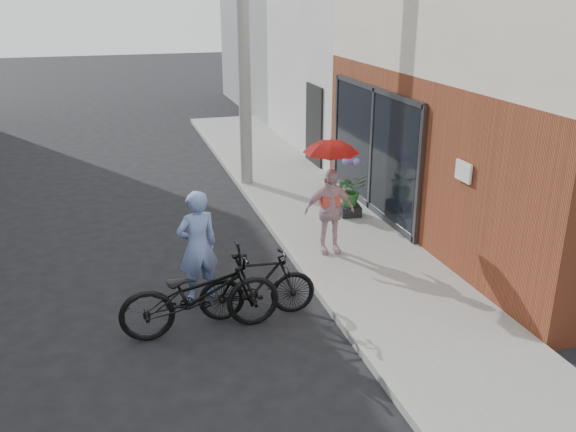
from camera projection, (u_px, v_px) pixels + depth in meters
name	position (u px, v px, depth m)	size (l,w,h in m)	color
ground	(266.00, 314.00, 8.78)	(80.00, 80.00, 0.00)	black
sidewalk	(349.00, 243.00, 11.12)	(2.20, 24.00, 0.12)	gray
curb	(288.00, 250.00, 10.81)	(0.12, 24.00, 0.12)	#9E9E99
plaster_building	(427.00, 23.00, 17.58)	(8.00, 6.00, 7.00)	silver
east_building_far	(340.00, 15.00, 23.88)	(8.00, 8.00, 7.00)	gray
utility_pole	(243.00, 34.00, 13.26)	(0.28, 0.28, 7.00)	#9E9E99
officer	(198.00, 246.00, 8.94)	(0.62, 0.41, 1.71)	#7690D3
bike_left	(200.00, 294.00, 8.14)	(0.75, 2.16, 1.14)	black
bike_right	(257.00, 285.00, 8.55)	(0.47, 1.66, 1.00)	black
kimono_woman	(329.00, 211.00, 10.34)	(0.87, 0.36, 1.49)	beige
parasol	(331.00, 146.00, 9.95)	(0.88, 0.88, 0.77)	red
planter	(350.00, 210.00, 12.27)	(0.40, 0.40, 0.21)	black
potted_plant	(351.00, 190.00, 12.12)	(0.59, 0.51, 0.65)	#2E6829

